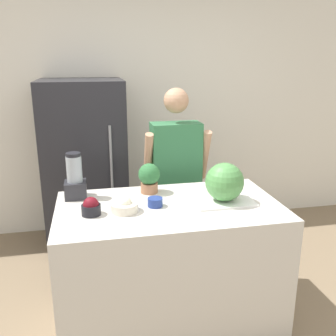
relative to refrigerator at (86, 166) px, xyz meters
name	(u,v)px	position (x,y,z in m)	size (l,w,h in m)	color
wall_back	(136,111)	(0.56, 0.42, 0.47)	(8.00, 0.06, 2.60)	white
counter_island	(169,264)	(0.56, -1.34, -0.38)	(1.51, 0.85, 0.90)	beige
refrigerator	(86,166)	(0.00, 0.00, 0.00)	(0.78, 0.76, 1.67)	#232328
person	(176,179)	(0.78, -0.59, 0.00)	(0.57, 0.26, 1.62)	#333338
cutting_board	(224,202)	(0.94, -1.37, 0.07)	(0.41, 0.25, 0.01)	white
watermelon	(225,182)	(0.94, -1.36, 0.21)	(0.27, 0.27, 0.27)	#4C8C47
bowl_cherries	(91,207)	(0.04, -1.40, 0.12)	(0.12, 0.12, 0.12)	black
bowl_cream	(125,206)	(0.26, -1.39, 0.11)	(0.18, 0.18, 0.11)	beige
bowl_small_blue	(155,202)	(0.47, -1.34, 0.10)	(0.10, 0.10, 0.06)	navy
blender	(75,179)	(-0.06, -1.06, 0.20)	(0.15, 0.15, 0.33)	#28282D
potted_plant	(149,177)	(0.47, -1.06, 0.19)	(0.16, 0.16, 0.22)	#996647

